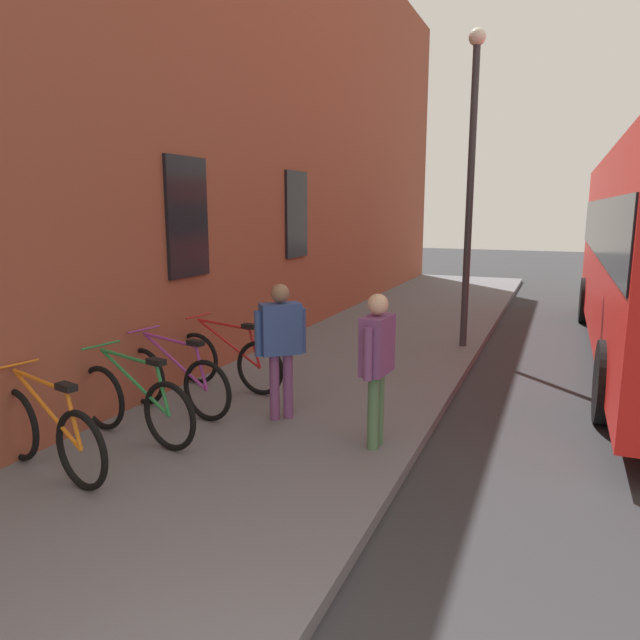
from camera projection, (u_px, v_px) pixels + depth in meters
name	position (u px, v px, depth m)	size (l,w,h in m)	color
ground	(529.00, 420.00, 7.09)	(60.00, 60.00, 0.00)	#2D2D30
sidewalk_pavement	(365.00, 356.00, 9.93)	(24.00, 3.50, 0.12)	slate
station_facade	(280.00, 114.00, 10.81)	(22.00, 0.65, 8.48)	brown
bicycle_under_window	(48.00, 434.00, 5.31)	(0.56, 1.74, 0.97)	black
bicycle_mid_rack	(135.00, 404.00, 6.12)	(0.51, 1.75, 0.97)	black
bicycle_nearest_sign	(175.00, 381.00, 6.94)	(0.50, 1.75, 0.97)	black
bicycle_beside_lamp	(228.00, 361.00, 7.84)	(0.48, 1.77, 0.97)	black
pedestrian_by_facade	(281.00, 338.00, 6.62)	(0.47, 0.49, 1.58)	#723F72
pedestrian_near_bus	(377.00, 355.00, 5.84)	(0.60, 0.25, 1.58)	#4C724C
street_lamp	(471.00, 165.00, 9.81)	(0.28, 0.28, 5.26)	#333338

